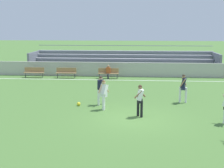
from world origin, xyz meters
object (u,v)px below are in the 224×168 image
Objects in this scene: bleacher_stand at (123,62)px; player_white_wide_right at (104,92)px; soccer_ball at (79,104)px; player_dark_on_ball at (183,86)px; spectator_seated at (108,71)px; bench_far_right at (34,71)px; player_dark_deep_cover at (101,88)px; player_white_pressing_high at (140,98)px; bench_far_left at (108,72)px; bench_near_bin at (66,72)px.

bleacher_stand is 10.88× the size of player_white_wide_right.
player_white_wide_right is 7.58× the size of soccer_ball.
player_dark_on_ball is (4.18, -11.97, -0.04)m from bleacher_stand.
bench_far_right is at bearing 179.01° from spectator_seated.
player_white_pressing_high is at bearing -45.44° from player_dark_deep_cover.
bench_far_left is 9.26m from player_dark_deep_cover.
player_white_wide_right is (7.39, -10.34, 0.45)m from bench_far_right.
bench_near_bin is 13.23m from player_white_pressing_high.
spectator_seated is at bearing -1.76° from bench_near_bin.
player_white_pressing_high is (2.68, -11.54, 0.45)m from bench_far_left.
bench_far_left is at bearing 122.44° from player_dark_on_ball.
bench_far_right is 2.93m from bench_near_bin.
spectator_seated is (3.77, -0.12, 0.16)m from bench_near_bin.
player_white_pressing_high is at bearing -28.57° from soccer_ball.
spectator_seated is at bearing 92.57° from player_dark_deep_cover.
soccer_ball is (-6.16, -1.28, -0.92)m from player_dark_on_ball.
player_white_pressing_high is at bearing -50.91° from bench_far_right.
bench_far_left is at bearing 84.90° from soccer_ball.
player_white_pressing_high is at bearing -76.82° from spectator_seated.
bench_far_left is 9.67m from soccer_ball.
spectator_seated reaches higher than bench_near_bin.
bleacher_stand is 13.97m from player_white_wide_right.
spectator_seated is 0.70× the size of player_dark_on_ball.
bench_near_bin is at bearing 0.00° from bench_far_right.
bench_near_bin is 1.49× the size of spectator_seated.
spectator_seated is (-0.00, -0.12, 0.16)m from bench_far_left.
bench_far_right is (-7.82, -3.63, -0.53)m from bleacher_stand.
player_dark_on_ball is at bearing 11.70° from soccer_ball.
player_white_wide_right is 1.00× the size of player_white_pressing_high.
bench_far_right is 6.70m from bench_far_left.
player_dark_on_ball is (9.08, -8.34, 0.49)m from bench_near_bin.
bench_far_right reaches higher than soccer_ball.
player_dark_deep_cover is 1.02× the size of player_white_wide_right.
player_dark_on_ball is at bearing -57.56° from bench_far_left.
bench_near_bin is at bearing 114.35° from player_dark_deep_cover.
bench_far_left is at bearing 103.05° from player_white_pressing_high.
bench_far_left and bench_near_bin have the same top height.
bench_far_left is 1.04× the size of player_dark_on_ball.
player_white_pressing_high is (6.45, -11.54, 0.45)m from bench_near_bin.
player_dark_on_ball reaches higher than player_white_wide_right.
bench_near_bin is at bearing 178.24° from spectator_seated.
player_dark_deep_cover reaches higher than bench_far_right.
player_white_pressing_high is at bearing -84.15° from bleacher_stand.
bench_near_bin is at bearing -143.45° from bleacher_stand.
player_dark_deep_cover is (0.41, -9.24, 0.47)m from bench_far_left.
spectator_seated is at bearing 122.81° from player_dark_on_ball.
bleacher_stand is 3.93m from spectator_seated.
player_white_wide_right is (0.69, -10.34, 0.45)m from bench_far_left.
bench_near_bin is at bearing 106.85° from soccer_ball.
player_white_wide_right is at bearing -24.87° from soccer_ball.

